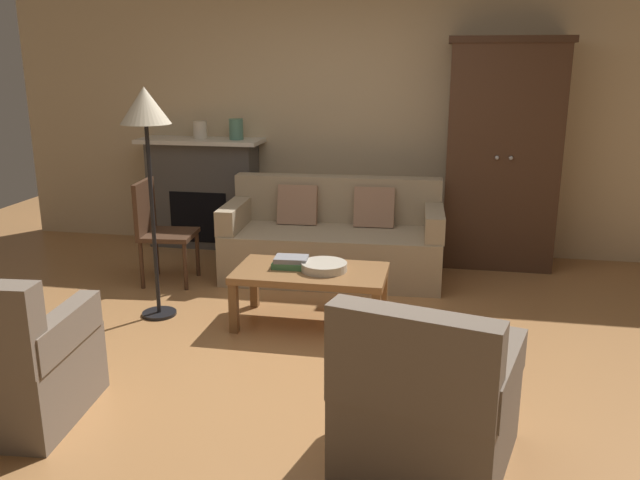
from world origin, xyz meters
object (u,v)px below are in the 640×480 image
Objects in this scene: mantel_vase_jade at (236,129)px; armoire at (502,154)px; fireplace at (204,192)px; mantel_vase_cream at (200,130)px; coffee_table at (311,277)px; couch at (334,241)px; armchair_near_right at (426,405)px; book_stack at (290,262)px; fruit_bowl at (324,266)px; armchair_near_left at (3,367)px; floor_lamp at (146,120)px; side_chair_wooden at (158,225)px.

armoire is at bearing -1.34° from mantel_vase_jade.
fireplace is 0.64m from mantel_vase_cream.
mantel_vase_cream is (-1.52, 1.86, 0.84)m from coffee_table.
armoire is 1.07× the size of couch.
armchair_near_right is (0.89, -1.61, -0.05)m from coffee_table.
coffee_table is 4.24× the size of book_stack.
book_stack is 0.28× the size of armchair_near_right.
armchair_near_right is at bearing -63.74° from fruit_bowl.
armoire reaches higher than fireplace.
mantel_vase_cream is (-1.62, 1.86, 0.76)m from fruit_bowl.
armchair_near_left reaches higher than couch.
fireplace is at bearing 153.90° from couch.
mantel_vase_cream is at bearing 129.23° from coffee_table.
mantel_vase_cream is at bearing 131.02° from fruit_bowl.
mantel_vase_cream reaches higher than fruit_bowl.
fireplace is at bearing 130.75° from fruit_bowl.
armchair_near_left is (-1.35, -1.63, -0.05)m from coffee_table.
fireplace is at bearing 124.66° from armchair_near_right.
mantel_vase_cream is at bearing 92.87° from armchair_near_left.
floor_lamp reaches higher than mantel_vase_jade.
floor_lamp is (-1.18, -0.06, 1.12)m from coffee_table.
armchair_near_right is 0.54× the size of floor_lamp.
fireplace is 3.53m from armchair_near_left.
coffee_table is (-1.43, -1.80, -0.68)m from armoire.
fireplace is 2.99m from armoire.
fireplace reaches higher than armchair_near_left.
armoire is at bearing 81.08° from armchair_near_right.
floor_lamp is at bearing -175.29° from book_stack.
book_stack is at bearing -96.65° from couch.
fireplace is 1.15× the size of coffee_table.
couch is at bearing 83.35° from book_stack.
mantel_vase_cream is 0.86× the size of mantel_vase_jade.
fireplace is 4.25m from armchair_near_right.
couch is 2.04m from floor_lamp.
couch is at bearing -155.87° from armoire.
couch is 9.51× the size of mantel_vase_jade.
armchair_near_left is at bearing -131.44° from fruit_bowl.
mantel_vase_cream reaches higher than armchair_near_left.
floor_lamp is (-2.61, -1.86, 0.44)m from armoire.
book_stack is at bearing 174.09° from fruit_bowl.
fruit_bowl is 0.38× the size of armchair_near_left.
side_chair_wooden is at bearing 136.07° from armchair_near_right.
armchair_near_right is (2.03, -3.47, -0.91)m from mantel_vase_jade.
coffee_table is 2.55m from mantel_vase_cream.
fireplace reaches higher than coffee_table.
mantel_vase_jade is 0.22× the size of armchair_near_right.
fireplace reaches higher than book_stack.
armchair_near_left is (-2.77, -3.44, -0.73)m from armoire.
couch is 1.78× the size of coffee_table.
coffee_table is 2.35m from mantel_vase_jade.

